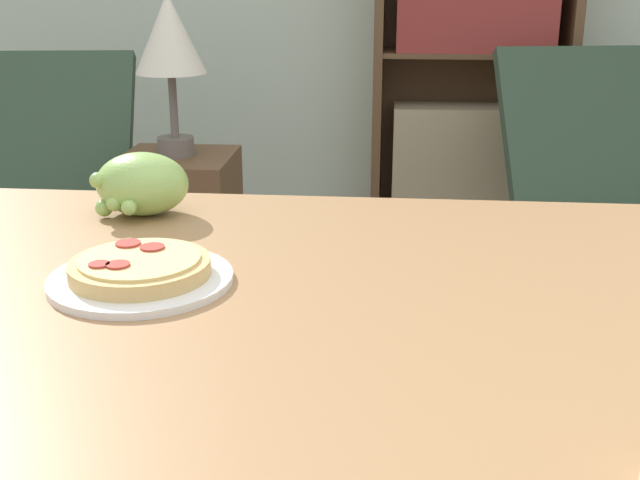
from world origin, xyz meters
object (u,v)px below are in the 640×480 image
lounge_chair_near (25,248)px  table_lamp (170,42)px  lounge_chair_far (606,231)px  pizza_on_plate (140,272)px  side_table (182,249)px  bookshelf (472,71)px  grape_bunch (141,185)px

lounge_chair_near → table_lamp: (0.52, -0.00, 0.66)m
lounge_chair_far → table_lamp: bearing=-175.6°
pizza_on_plate → side_table: (-0.34, 1.43, -0.49)m
pizza_on_plate → lounge_chair_near: 1.75m
lounge_chair_far → bookshelf: bearing=112.9°
bookshelf → lounge_chair_near: bearing=-145.7°
lounge_chair_near → bookshelf: size_ratio=0.54×
grape_bunch → lounge_chair_near: lounge_chair_near is taller
lounge_chair_near → lounge_chair_far: size_ratio=1.00×
table_lamp → bookshelf: bearing=46.4°
side_table → grape_bunch: bearing=-77.2°
pizza_on_plate → grape_bunch: (-0.09, 0.29, 0.03)m
lounge_chair_near → side_table: lounge_chair_near is taller
pizza_on_plate → side_table: 1.55m
bookshelf → grape_bunch: bearing=-108.2°
lounge_chair_near → lounge_chair_far: 1.95m
lounge_chair_far → pizza_on_plate: bearing=-130.3°
grape_bunch → bookshelf: size_ratio=0.09×
side_table → table_lamp: (0.00, 0.00, 0.64)m
bookshelf → lounge_chair_far: bearing=-57.4°
grape_bunch → side_table: bearing=102.8°
table_lamp → lounge_chair_near: bearing=179.6°
lounge_chair_near → table_lamp: 0.84m
lounge_chair_far → bookshelf: 0.92m
pizza_on_plate → lounge_chair_far: size_ratio=0.26×
lounge_chair_far → side_table: size_ratio=1.45×
lounge_chair_near → bookshelf: 1.86m
pizza_on_plate → grape_bunch: 0.30m
bookshelf → table_lamp: bearing=-133.6°
pizza_on_plate → side_table: size_ratio=0.38×
side_table → bookshelf: bearing=46.4°
table_lamp → lounge_chair_far: bearing=14.2°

